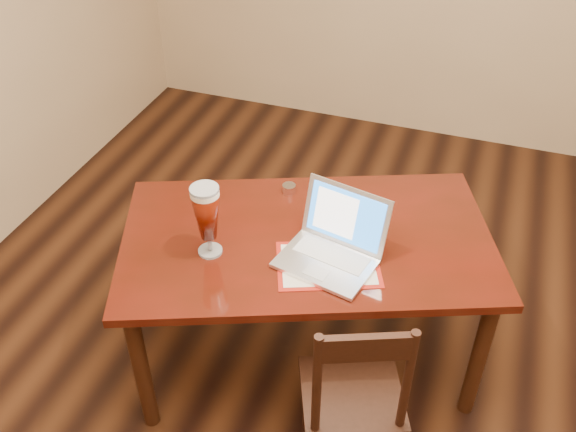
% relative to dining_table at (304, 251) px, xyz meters
% --- Properties ---
extents(ground, '(5.00, 5.00, 0.00)m').
position_rel_dining_table_xyz_m(ground, '(0.35, -0.24, -0.64)').
color(ground, black).
rests_on(ground, ground).
extents(room_shell, '(4.51, 5.01, 2.71)m').
position_rel_dining_table_xyz_m(room_shell, '(0.35, -0.24, 1.12)').
color(room_shell, tan).
rests_on(room_shell, ground).
extents(dining_table, '(1.73, 1.36, 1.03)m').
position_rel_dining_table_xyz_m(dining_table, '(0.00, 0.00, 0.00)').
color(dining_table, '#4A1009').
rests_on(dining_table, ground).
extents(dining_chair, '(0.49, 0.48, 0.89)m').
position_rel_dining_table_xyz_m(dining_chair, '(0.35, -0.47, -0.23)').
color(dining_chair, black).
rests_on(dining_chair, ground).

